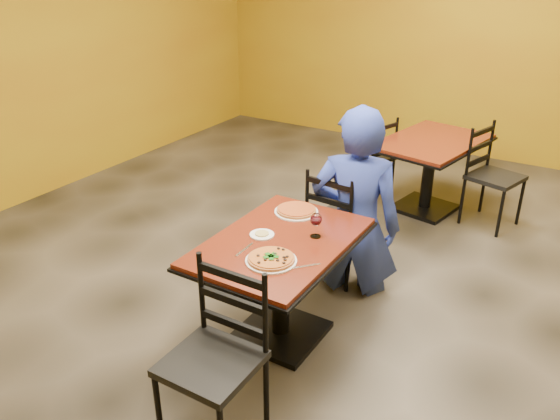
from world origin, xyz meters
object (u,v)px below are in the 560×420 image
Objects in this scene: table_main at (281,266)px; chair_second_left at (370,158)px; chair_second_right at (495,178)px; plate_main at (271,261)px; pizza_far at (296,210)px; side_plate at (262,235)px; wine_glass at (316,224)px; pizza_main at (271,258)px; plate_far at (296,212)px; chair_main_near at (211,364)px; diner at (356,200)px; table_second at (430,158)px; chair_main_far at (340,223)px.

table_main is 1.39× the size of chair_second_left.
table_main is 2.67m from chair_second_right.
chair_second_right is at bearing 107.49° from chair_second_left.
pizza_far reaches higher than plate_main.
wine_glass is at bearing 28.66° from side_plate.
pizza_main is 0.43m from wine_glass.
wine_glass reaches higher than plate_far.
pizza_far reaches higher than plate_far.
chair_main_near is 3.23× the size of plate_main.
diner is at bearing 87.32° from plate_main.
chair_main_near is (0.16, -0.94, -0.06)m from table_main.
wine_glass reaches higher than plate_main.
pizza_main is at bearing -178.71° from chair_second_right.
plate_far is 0.02m from pizza_far.
table_second is 1.34× the size of chair_main_near.
plate_far is at bearing 87.59° from side_plate.
wine_glass is (0.31, 0.17, 0.08)m from side_plate.
plate_far is at bearing 44.02° from diner.
table_second is 0.91× the size of diner.
chair_second_right reaches higher than pizza_far.
chair_second_right reaches higher than side_plate.
chair_main_far is (-0.02, 0.94, -0.09)m from table_main.
table_main is 0.34m from plate_main.
table_main is 1.28× the size of chair_second_right.
chair_main_near is at bearing -84.77° from plate_main.
chair_second_right is 3.39× the size of pizza_main.
plate_far is at bearing -98.39° from table_second.
chair_second_left is 4.91× the size of wine_glass.
chair_main_near is 1.15m from wine_glass.
diner reaches higher than side_plate.
plate_main is at bearing 94.95° from chair_main_near.
plate_main is at bearing -70.44° from table_main.
chair_second_right is at bearing 65.94° from pizza_far.
wine_glass reaches higher than side_plate.
chair_second_right is 1.83m from diner.
chair_main_far is 1.00m from side_plate.
chair_main_far is 0.89m from wine_glass.
chair_main_near reaches higher than side_plate.
wine_glass is (0.17, 0.16, 0.28)m from table_main.
table_second is 1.43× the size of chair_main_far.
wine_glass is (0.29, -0.25, 0.08)m from plate_far.
table_main is 0.92× the size of table_second.
pizza_far is (-0.21, 0.67, 0.02)m from plate_main.
chair_main_far is 1.24m from plate_main.
chair_second_left is 0.92× the size of chair_second_right.
chair_main_near reaches higher than plate_far.
diner is 9.15× the size of side_plate.
chair_main_near is 3.52× the size of pizza_main.
diner is 5.23× the size of pizza_far.
pizza_main and pizza_far have the same top height.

